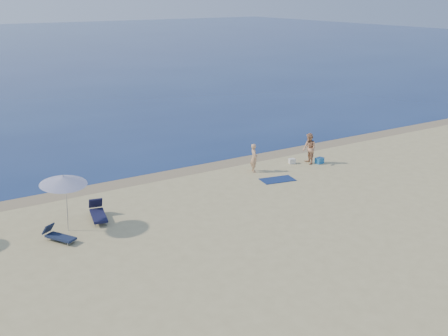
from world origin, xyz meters
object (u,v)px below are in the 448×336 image
object	(u,v)px
person_left	(254,158)
person_right	(309,149)
umbrella_near	(63,180)
blue_cooler	(319,161)

from	to	relation	value
person_left	person_right	world-z (taller)	person_right
person_left	person_right	size ratio (longest dim) A/B	0.88
person_left	person_right	xyz separation A→B (m)	(3.67, -0.54, 0.11)
person_left	umbrella_near	distance (m)	11.95
person_right	blue_cooler	world-z (taller)	person_right
blue_cooler	person_right	bearing A→B (deg)	145.64
person_left	umbrella_near	size ratio (longest dim) A/B	0.63
person_right	umbrella_near	distance (m)	15.47
person_left	person_right	bearing A→B (deg)	-79.35
person_right	umbrella_near	bearing A→B (deg)	-66.99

